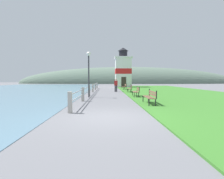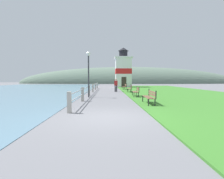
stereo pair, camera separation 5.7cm
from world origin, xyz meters
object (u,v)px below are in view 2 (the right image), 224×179
(person_strolling, at_px, (116,85))
(lighthouse, at_px, (123,70))
(park_bench_far, at_px, (130,88))
(lamp_post, at_px, (89,66))
(park_bench_midway, at_px, (136,91))
(park_bench_near, at_px, (150,96))
(park_bench_by_lighthouse, at_px, (125,86))

(person_strolling, bearing_deg, lighthouse, -1.41)
(park_bench_far, bearing_deg, lamp_post, 56.27)
(park_bench_midway, height_order, lamp_post, lamp_post)
(park_bench_near, distance_m, lamp_post, 6.54)
(park_bench_far, distance_m, lamp_post, 7.28)
(park_bench_far, bearing_deg, park_bench_by_lighthouse, -83.97)
(park_bench_by_lighthouse, bearing_deg, lighthouse, -96.24)
(park_bench_near, xyz_separation_m, park_bench_midway, (-0.09, 4.65, -0.00))
(park_bench_near, relative_size, person_strolling, 1.22)
(person_strolling, relative_size, lamp_post, 0.41)
(park_bench_by_lighthouse, height_order, lamp_post, lamp_post)
(lighthouse, bearing_deg, lamp_post, -103.80)
(lamp_post, bearing_deg, park_bench_far, 51.49)
(park_bench_by_lighthouse, relative_size, lighthouse, 0.21)
(person_strolling, bearing_deg, park_bench_near, -163.93)
(park_bench_far, height_order, lamp_post, lamp_post)
(park_bench_midway, distance_m, lamp_post, 4.75)
(park_bench_far, relative_size, person_strolling, 1.11)
(lighthouse, height_order, person_strolling, lighthouse)
(park_bench_midway, relative_size, person_strolling, 1.15)
(lamp_post, bearing_deg, lighthouse, 76.20)
(park_bench_midway, distance_m, person_strolling, 6.48)
(lamp_post, bearing_deg, park_bench_near, -45.79)
(park_bench_near, distance_m, park_bench_by_lighthouse, 15.21)
(park_bench_midway, bearing_deg, person_strolling, -72.69)
(park_bench_near, relative_size, lamp_post, 0.51)
(park_bench_midway, bearing_deg, lamp_post, 6.97)
(person_strolling, bearing_deg, park_bench_by_lighthouse, -11.91)
(park_bench_near, relative_size, park_bench_midway, 1.06)
(lamp_post, bearing_deg, person_strolling, 67.64)
(park_bench_far, xyz_separation_m, lighthouse, (0.40, 13.80, 2.81))
(park_bench_midway, height_order, park_bench_far, same)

